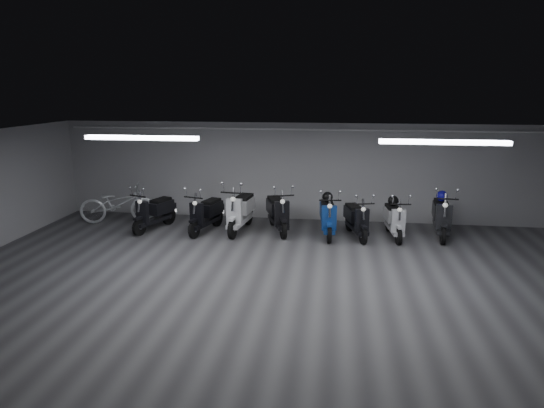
# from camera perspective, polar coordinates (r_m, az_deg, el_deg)

# --- Properties ---
(floor) EXTENTS (14.00, 10.00, 0.01)m
(floor) POSITION_cam_1_polar(r_m,az_deg,el_deg) (9.04, 0.95, -10.42)
(floor) COLOR #3D3D40
(floor) RESTS_ON ground
(ceiling) EXTENTS (14.00, 10.00, 0.01)m
(ceiling) POSITION_cam_1_polar(r_m,az_deg,el_deg) (8.28, 1.02, 7.58)
(ceiling) COLOR slate
(ceiling) RESTS_ON ground
(back_wall) EXTENTS (14.00, 0.01, 2.80)m
(back_wall) POSITION_cam_1_polar(r_m,az_deg,el_deg) (13.42, 3.51, 3.93)
(back_wall) COLOR #99999B
(back_wall) RESTS_ON ground
(front_wall) EXTENTS (14.00, 0.01, 2.80)m
(front_wall) POSITION_cam_1_polar(r_m,az_deg,el_deg) (4.04, -8.03, -21.19)
(front_wall) COLOR #99999B
(front_wall) RESTS_ON ground
(fluor_strip_left) EXTENTS (2.40, 0.18, 0.08)m
(fluor_strip_left) POSITION_cam_1_polar(r_m,az_deg,el_deg) (10.04, -15.69, 7.81)
(fluor_strip_left) COLOR white
(fluor_strip_left) RESTS_ON ceiling
(fluor_strip_right) EXTENTS (2.40, 0.18, 0.08)m
(fluor_strip_right) POSITION_cam_1_polar(r_m,az_deg,el_deg) (9.45, 20.30, 7.12)
(fluor_strip_right) COLOR white
(fluor_strip_right) RESTS_ON ceiling
(conduit) EXTENTS (13.60, 0.05, 0.05)m
(conduit) POSITION_cam_1_polar(r_m,az_deg,el_deg) (13.18, 3.56, 9.10)
(conduit) COLOR white
(conduit) RESTS_ON back_wall
(scooter_0) EXTENTS (1.15, 1.85, 1.31)m
(scooter_0) POSITION_cam_1_polar(r_m,az_deg,el_deg) (12.89, -14.29, -0.29)
(scooter_0) COLOR black
(scooter_0) RESTS_ON floor
(scooter_1) EXTENTS (1.04, 1.87, 1.32)m
(scooter_1) POSITION_cam_1_polar(r_m,az_deg,el_deg) (12.42, -8.14, -0.48)
(scooter_1) COLOR black
(scooter_1) RESTS_ON floor
(scooter_2) EXTENTS (0.90, 2.06, 1.48)m
(scooter_2) POSITION_cam_1_polar(r_m,az_deg,el_deg) (12.37, -3.89, -0.06)
(scooter_2) COLOR silver
(scooter_2) RESTS_ON floor
(scooter_3) EXTENTS (1.22, 1.97, 1.39)m
(scooter_3) POSITION_cam_1_polar(r_m,az_deg,el_deg) (12.31, 0.71, -0.30)
(scooter_3) COLOR black
(scooter_3) RESTS_ON floor
(scooter_4) EXTENTS (0.77, 1.86, 1.35)m
(scooter_4) POSITION_cam_1_polar(r_m,az_deg,el_deg) (12.06, 6.86, -0.81)
(scooter_4) COLOR navy
(scooter_4) RESTS_ON floor
(scooter_5) EXTENTS (1.00, 1.78, 1.26)m
(scooter_5) POSITION_cam_1_polar(r_m,az_deg,el_deg) (12.06, 10.33, -1.15)
(scooter_5) COLOR black
(scooter_5) RESTS_ON floor
(scooter_6) EXTENTS (0.74, 1.74, 1.26)m
(scooter_6) POSITION_cam_1_polar(r_m,az_deg,el_deg) (12.24, 14.78, -1.17)
(scooter_6) COLOR #B4B5B9
(scooter_6) RESTS_ON floor
(scooter_9) EXTENTS (0.84, 1.96, 1.42)m
(scooter_9) POSITION_cam_1_polar(r_m,az_deg,el_deg) (12.67, 20.10, -0.71)
(scooter_9) COLOR black
(scooter_9) RESTS_ON floor
(bicycle) EXTENTS (2.21, 1.27, 1.35)m
(bicycle) POSITION_cam_1_polar(r_m,az_deg,el_deg) (13.89, -18.39, 0.53)
(bicycle) COLOR white
(bicycle) RESTS_ON floor
(helmet_0) EXTENTS (0.29, 0.29, 0.29)m
(helmet_0) POSITION_cam_1_polar(r_m,az_deg,el_deg) (12.85, 20.10, 0.93)
(helmet_0) COLOR #120D94
(helmet_0) RESTS_ON scooter_9
(helmet_1) EXTENTS (0.28, 0.28, 0.28)m
(helmet_1) POSITION_cam_1_polar(r_m,az_deg,el_deg) (12.23, 6.81, 0.85)
(helmet_1) COLOR black
(helmet_1) RESTS_ON scooter_4
(helmet_2) EXTENTS (0.27, 0.27, 0.27)m
(helmet_2) POSITION_cam_1_polar(r_m,az_deg,el_deg) (12.40, 14.62, 0.39)
(helmet_2) COLOR black
(helmet_2) RESTS_ON scooter_6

